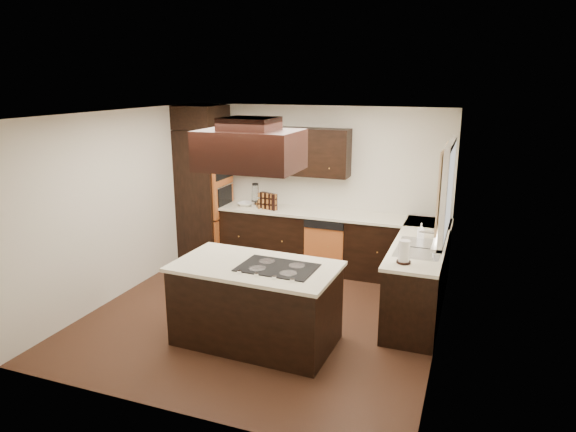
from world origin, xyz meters
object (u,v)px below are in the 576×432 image
(island, at_px, (256,305))
(range_hood, at_px, (250,150))
(oven_column, at_px, (204,195))
(spice_rack, at_px, (269,201))

(island, bearing_deg, range_hood, 131.70)
(oven_column, relative_size, range_hood, 2.02)
(oven_column, height_order, spice_rack, oven_column)
(oven_column, xyz_separation_m, island, (1.96, -2.36, -0.62))
(range_hood, height_order, spice_rack, range_hood)
(spice_rack, bearing_deg, range_hood, -50.89)
(oven_column, bearing_deg, spice_rack, -0.67)
(island, distance_m, spice_rack, 2.56)
(oven_column, relative_size, spice_rack, 6.91)
(spice_rack, bearing_deg, oven_column, -159.63)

